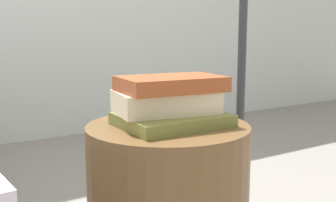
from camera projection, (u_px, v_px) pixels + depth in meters
book_olive at (172, 120)px, 1.01m from camera, size 0.26×0.20×0.03m
book_cream at (166, 102)px, 1.02m from camera, size 0.27×0.20×0.05m
book_rust at (170, 84)px, 1.01m from camera, size 0.26×0.18×0.04m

